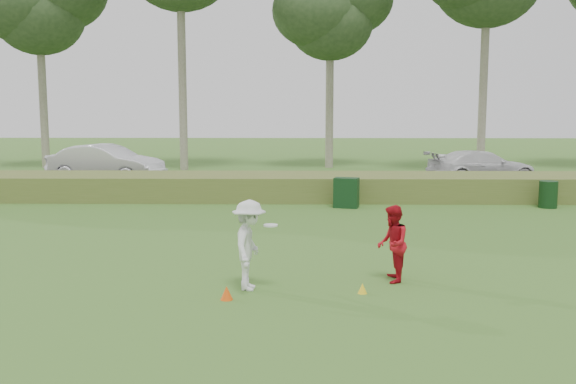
{
  "coord_description": "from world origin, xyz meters",
  "views": [
    {
      "loc": [
        0.26,
        -11.87,
        3.4
      ],
      "look_at": [
        0.0,
        4.0,
        1.3
      ],
      "focal_mm": 40.0,
      "sensor_mm": 36.0,
      "label": 1
    }
  ],
  "objects_px": {
    "car_mid": "(106,164)",
    "car_right": "(482,167)",
    "player_white": "(249,245)",
    "cone_yellow": "(362,288)",
    "player_red": "(392,244)",
    "trash_bin": "(548,194)",
    "cone_orange": "(227,293)",
    "utility_cabinet": "(346,193)"
  },
  "relations": [
    {
      "from": "trash_bin",
      "to": "car_right",
      "type": "distance_m",
      "value": 6.93
    },
    {
      "from": "utility_cabinet",
      "to": "car_right",
      "type": "distance_m",
      "value": 9.6
    },
    {
      "from": "player_red",
      "to": "cone_yellow",
      "type": "distance_m",
      "value": 1.24
    },
    {
      "from": "car_right",
      "to": "utility_cabinet",
      "type": "bearing_deg",
      "value": 125.52
    },
    {
      "from": "cone_yellow",
      "to": "trash_bin",
      "type": "xyz_separation_m",
      "value": [
        7.33,
        10.28,
        0.36
      ]
    },
    {
      "from": "player_white",
      "to": "cone_orange",
      "type": "xyz_separation_m",
      "value": [
        -0.36,
        -0.67,
        -0.73
      ]
    },
    {
      "from": "player_red",
      "to": "car_right",
      "type": "distance_m",
      "value": 17.58
    },
    {
      "from": "player_red",
      "to": "player_white",
      "type": "bearing_deg",
      "value": -72.74
    },
    {
      "from": "player_red",
      "to": "cone_yellow",
      "type": "bearing_deg",
      "value": -33.3
    },
    {
      "from": "cone_orange",
      "to": "car_mid",
      "type": "distance_m",
      "value": 18.76
    },
    {
      "from": "car_mid",
      "to": "car_right",
      "type": "bearing_deg",
      "value": -73.58
    },
    {
      "from": "cone_orange",
      "to": "car_mid",
      "type": "xyz_separation_m",
      "value": [
        -7.29,
        17.27,
        0.79
      ]
    },
    {
      "from": "trash_bin",
      "to": "car_mid",
      "type": "relative_size",
      "value": 0.18
    },
    {
      "from": "player_white",
      "to": "car_mid",
      "type": "relative_size",
      "value": 0.33
    },
    {
      "from": "player_white",
      "to": "car_right",
      "type": "relative_size",
      "value": 0.35
    },
    {
      "from": "cone_orange",
      "to": "car_mid",
      "type": "relative_size",
      "value": 0.05
    },
    {
      "from": "cone_yellow",
      "to": "trash_bin",
      "type": "relative_size",
      "value": 0.21
    },
    {
      "from": "cone_orange",
      "to": "utility_cabinet",
      "type": "height_order",
      "value": "utility_cabinet"
    },
    {
      "from": "utility_cabinet",
      "to": "car_mid",
      "type": "distance_m",
      "value": 12.18
    },
    {
      "from": "car_right",
      "to": "cone_orange",
      "type": "bearing_deg",
      "value": 140.43
    },
    {
      "from": "cone_yellow",
      "to": "car_right",
      "type": "height_order",
      "value": "car_right"
    },
    {
      "from": "player_white",
      "to": "car_mid",
      "type": "bearing_deg",
      "value": 30.64
    },
    {
      "from": "cone_yellow",
      "to": "trash_bin",
      "type": "height_order",
      "value": "trash_bin"
    },
    {
      "from": "cone_orange",
      "to": "cone_yellow",
      "type": "relative_size",
      "value": 1.3
    },
    {
      "from": "car_mid",
      "to": "cone_orange",
      "type": "bearing_deg",
      "value": -141.92
    },
    {
      "from": "player_white",
      "to": "trash_bin",
      "type": "distance_m",
      "value": 13.78
    },
    {
      "from": "player_white",
      "to": "cone_yellow",
      "type": "bearing_deg",
      "value": -90.66
    },
    {
      "from": "utility_cabinet",
      "to": "cone_orange",
      "type": "bearing_deg",
      "value": -90.65
    },
    {
      "from": "cone_yellow",
      "to": "player_red",
      "type": "bearing_deg",
      "value": 51.33
    },
    {
      "from": "player_white",
      "to": "utility_cabinet",
      "type": "xyz_separation_m",
      "value": [
        2.55,
        9.96,
        -0.34
      ]
    },
    {
      "from": "cone_yellow",
      "to": "utility_cabinet",
      "type": "height_order",
      "value": "utility_cabinet"
    },
    {
      "from": "player_white",
      "to": "car_right",
      "type": "xyz_separation_m",
      "value": [
        9.12,
        16.96,
        -0.08
      ]
    },
    {
      "from": "player_red",
      "to": "car_right",
      "type": "relative_size",
      "value": 0.31
    },
    {
      "from": "player_red",
      "to": "cone_orange",
      "type": "distance_m",
      "value": 3.41
    },
    {
      "from": "cone_orange",
      "to": "cone_yellow",
      "type": "xyz_separation_m",
      "value": [
        2.46,
        0.43,
        -0.03
      ]
    },
    {
      "from": "cone_yellow",
      "to": "car_right",
      "type": "distance_m",
      "value": 18.59
    },
    {
      "from": "cone_orange",
      "to": "car_right",
      "type": "bearing_deg",
      "value": 61.74
    },
    {
      "from": "cone_orange",
      "to": "cone_yellow",
      "type": "distance_m",
      "value": 2.49
    },
    {
      "from": "player_red",
      "to": "car_mid",
      "type": "height_order",
      "value": "car_mid"
    },
    {
      "from": "player_red",
      "to": "trash_bin",
      "type": "height_order",
      "value": "player_red"
    },
    {
      "from": "player_red",
      "to": "trash_bin",
      "type": "relative_size",
      "value": 1.65
    },
    {
      "from": "trash_bin",
      "to": "car_right",
      "type": "relative_size",
      "value": 0.19
    }
  ]
}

